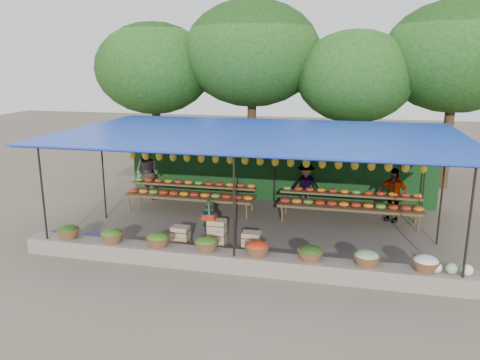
% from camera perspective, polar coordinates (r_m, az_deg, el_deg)
% --- Properties ---
extents(ground, '(60.00, 60.00, 0.00)m').
position_cam_1_polar(ground, '(13.51, 2.25, -6.10)').
color(ground, brown).
rests_on(ground, ground).
extents(stone_curb, '(10.60, 0.55, 0.40)m').
position_cam_1_polar(stone_curb, '(10.94, -0.53, -9.92)').
color(stone_curb, '#6A5F55').
rests_on(stone_curb, ground).
extents(stall_canopy, '(10.80, 6.60, 2.82)m').
position_cam_1_polar(stall_canopy, '(12.91, 2.42, 5.22)').
color(stall_canopy, black).
rests_on(stall_canopy, ground).
extents(produce_baskets, '(8.98, 0.58, 0.34)m').
position_cam_1_polar(produce_baskets, '(10.82, -1.05, -8.11)').
color(produce_baskets, brown).
rests_on(produce_baskets, stone_curb).
extents(netting_backdrop, '(10.60, 0.06, 2.50)m').
position_cam_1_polar(netting_backdrop, '(16.15, 4.42, 1.82)').
color(netting_backdrop, '#1A491A').
rests_on(netting_backdrop, ground).
extents(tree_row, '(16.51, 5.50, 7.12)m').
position_cam_1_polar(tree_row, '(18.65, 7.63, 14.04)').
color(tree_row, '#332512').
rests_on(tree_row, ground).
extents(fruit_table_left, '(4.21, 0.95, 0.93)m').
position_cam_1_polar(fruit_table_left, '(15.19, -6.01, -1.49)').
color(fruit_table_left, '#4F3A1F').
rests_on(fruit_table_left, ground).
extents(fruit_table_right, '(4.21, 0.95, 0.93)m').
position_cam_1_polar(fruit_table_right, '(14.39, 13.18, -2.66)').
color(fruit_table_right, '#4F3A1F').
rests_on(fruit_table_right, ground).
extents(crate_counter, '(2.35, 0.34, 0.77)m').
position_cam_1_polar(crate_counter, '(12.13, -2.94, -6.92)').
color(crate_counter, tan).
rests_on(crate_counter, ground).
extents(weighing_scale, '(0.35, 0.35, 0.38)m').
position_cam_1_polar(weighing_scale, '(11.99, -3.78, -4.39)').
color(weighing_scale, red).
rests_on(weighing_scale, crate_counter).
extents(vendor_seated, '(0.43, 0.31, 1.09)m').
position_cam_1_polar(vendor_seated, '(12.73, -3.77, -4.80)').
color(vendor_seated, '#183521').
rests_on(vendor_seated, ground).
extents(customer_left, '(1.02, 0.87, 1.86)m').
position_cam_1_polar(customer_left, '(16.63, -11.24, 0.81)').
color(customer_left, slate).
rests_on(customer_left, ground).
extents(customer_mid, '(1.03, 0.64, 1.53)m').
position_cam_1_polar(customer_mid, '(15.53, 8.02, -0.61)').
color(customer_mid, slate).
rests_on(customer_mid, ground).
extents(customer_right, '(1.04, 0.73, 1.64)m').
position_cam_1_polar(customer_right, '(14.77, 18.15, -1.70)').
color(customer_right, slate).
rests_on(customer_right, ground).
extents(blue_crate_front, '(0.54, 0.39, 0.32)m').
position_cam_1_polar(blue_crate_front, '(13.34, -21.12, -6.61)').
color(blue_crate_front, navy).
rests_on(blue_crate_front, ground).
extents(blue_crate_back, '(0.53, 0.45, 0.27)m').
position_cam_1_polar(blue_crate_back, '(13.01, -17.52, -6.92)').
color(blue_crate_back, navy).
rests_on(blue_crate_back, ground).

